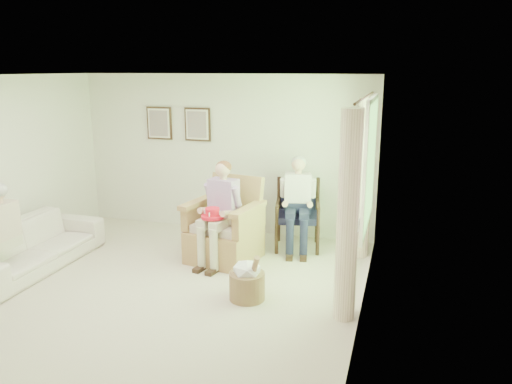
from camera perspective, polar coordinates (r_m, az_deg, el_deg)
floor at (r=6.29m, az=-12.34°, el=-11.64°), size 5.50×5.50×0.00m
back_wall at (r=8.30m, az=-3.65°, el=4.35°), size 5.00×0.04×2.60m
right_wall at (r=5.13m, az=12.15°, el=-2.02°), size 0.04×5.50×2.60m
ceiling at (r=5.69m, az=-13.73°, el=12.74°), size 5.00×5.50×0.02m
window at (r=6.23m, az=12.89°, el=3.46°), size 0.13×2.50×1.63m
curtain_left at (r=5.39m, az=10.47°, el=-2.80°), size 0.34×0.34×2.30m
curtain_right at (r=7.28m, az=12.22°, el=1.49°), size 0.34×0.34×2.30m
framed_print_left at (r=8.67m, az=-11.01°, el=7.73°), size 0.45×0.05×0.55m
framed_print_right at (r=8.37m, az=-6.71°, el=7.67°), size 0.45×0.05×0.55m
wicker_armchair at (r=7.18m, az=-3.56°, el=-4.80°), size 0.92×0.92×1.18m
wood_armchair at (r=7.66m, az=4.93°, el=-2.20°), size 0.66×0.62×1.02m
sofa at (r=7.52m, az=-24.28°, el=-5.62°), size 2.20×0.86×0.64m
person_wicker at (r=6.91m, az=-4.06°, el=-1.51°), size 0.40×0.63×1.42m
person_dark at (r=7.43m, az=4.70°, el=-0.59°), size 0.40×0.63×1.39m
red_hat at (r=6.77m, az=-5.00°, el=-2.55°), size 0.31×0.31×0.14m
hatbox at (r=6.00m, az=-1.02°, el=-10.02°), size 0.52×0.52×0.63m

